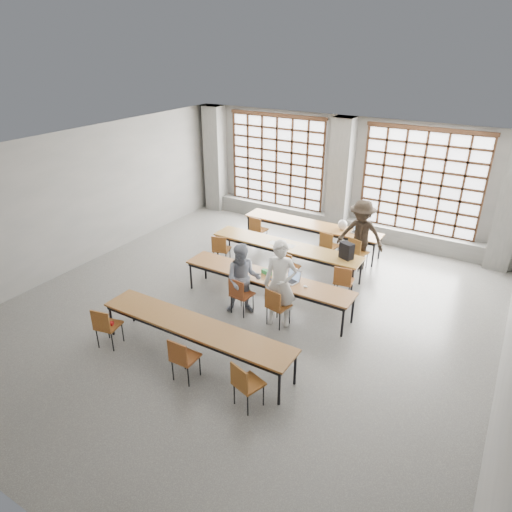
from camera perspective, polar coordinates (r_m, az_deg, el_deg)
The scene contains 38 objects.
floor at distance 10.22m, azimuth -1.07°, elevation -6.86°, with size 11.00×11.00×0.00m, color #50504D.
ceiling at distance 8.84m, azimuth -1.26°, elevation 12.63°, with size 11.00×11.00×0.00m, color silver.
wall_back at distance 14.10m, azimuth 10.92°, elevation 9.83°, with size 10.00×10.00×0.00m, color slate.
wall_left at distance 12.61m, azimuth -20.97°, elevation 6.69°, with size 11.00×11.00×0.00m, color slate.
column_left at distance 15.91m, azimuth -5.07°, elevation 11.98°, with size 0.60×0.55×3.50m, color #5B5B58.
column_mid at distance 13.84m, azimuth 10.50°, elevation 9.57°, with size 0.60×0.55×3.50m, color #5B5B58.
column_right at distance 13.06m, azimuth 29.25°, elevation 5.71°, with size 0.60×0.55×3.50m, color #5B5B58.
window_left at distance 14.87m, azimuth 2.59°, elevation 11.68°, with size 3.32×0.12×3.00m.
window_right at distance 13.42m, azimuth 19.93°, elevation 8.62°, with size 3.32×0.12×3.00m.
sill_ledge at distance 14.39m, azimuth 10.14°, elevation 3.90°, with size 9.80×0.35×0.50m, color #5B5B58.
desk_row_a at distance 13.03m, azimuth 6.93°, elevation 3.74°, with size 4.00×0.70×0.73m.
desk_row_b at distance 11.64m, azimuth 3.70°, elevation 1.10°, with size 4.00×0.70×0.73m.
desk_row_c at distance 10.12m, azimuth 1.35°, elevation -2.85°, with size 4.00×0.70×0.73m.
desk_row_d at distance 8.57m, azimuth -7.62°, elevation -8.92°, with size 4.00×0.70×0.73m.
chair_back_left at distance 13.15m, azimuth 0.18°, elevation 3.54°, with size 0.44×0.45×0.88m.
chair_back_mid at distance 12.27m, azimuth 9.01°, elevation 1.52°, with size 0.49×0.49×0.88m.
chair_back_right at distance 12.04m, azimuth 12.48°, elevation 0.71°, with size 0.53×0.53×0.88m.
chair_mid_left at distance 11.95m, azimuth -4.45°, elevation 1.09°, with size 0.52×0.52×0.88m.
chair_mid_centre at distance 11.03m, azimuth 3.96°, elevation -1.10°, with size 0.48×0.48×0.88m.
chair_mid_right at distance 10.54m, azimuth 10.85°, elevation -2.87°, with size 0.48×0.48×0.88m.
chair_front_left at distance 9.85m, azimuth -2.04°, elevation -4.57°, with size 0.46×0.47×0.88m.
chair_front_right at distance 9.46m, azimuth 2.55°, elevation -5.96°, with size 0.49×0.49×0.88m.
chair_near_left at distance 9.29m, azimuth -18.30°, elevation -8.06°, with size 0.50×0.50×0.88m.
chair_near_mid at distance 8.15m, azimuth -9.19°, elevation -12.20°, with size 0.43×0.43×0.88m.
chair_near_right at distance 7.55m, azimuth -1.39°, elevation -15.40°, with size 0.53×0.53×0.88m.
student_male at distance 9.35m, azimuth 3.05°, elevation -3.51°, with size 0.69×0.45×1.89m, color silver.
student_female at distance 9.81m, azimuth -1.61°, elevation -2.91°, with size 0.78×0.61×1.61m, color #182649.
student_back at distance 11.99m, azimuth 12.96°, elevation 2.59°, with size 1.20×0.69×1.85m, color black.
laptop_front at distance 9.91m, azimuth 4.52°, elevation -2.75°, with size 0.43×0.39×0.26m.
laptop_back at distance 12.64m, azimuth 12.74°, elevation 3.19°, with size 0.36×0.30×0.26m.
mouse at distance 9.69m, azimuth 6.20°, elevation -3.82°, with size 0.10×0.06×0.04m, color white.
green_box at distance 10.15m, azimuth 1.33°, elevation -2.05°, with size 0.25×0.09×0.09m, color #2E8E44.
phone at distance 9.93m, azimuth 1.97°, elevation -2.97°, with size 0.13×0.06×0.01m, color black.
paper_sheet_b at distance 11.70m, azimuth 2.29°, elevation 1.63°, with size 0.30×0.21×0.00m, color white.
paper_sheet_c at distance 11.57m, azimuth 4.14°, elevation 1.30°, with size 0.30×0.21×0.00m, color silver.
backpack at distance 11.01m, azimuth 11.26°, elevation 0.66°, with size 0.32×0.20×0.40m, color black.
plastic_bag at distance 12.69m, azimuth 10.77°, elevation 3.86°, with size 0.26×0.21×0.29m, color silver.
red_pouch at distance 9.36m, azimuth -17.99°, elevation -8.00°, with size 0.20×0.08×0.06m, color #AE1517.
Camera 1 is at (4.58, -7.29, 5.50)m, focal length 32.00 mm.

